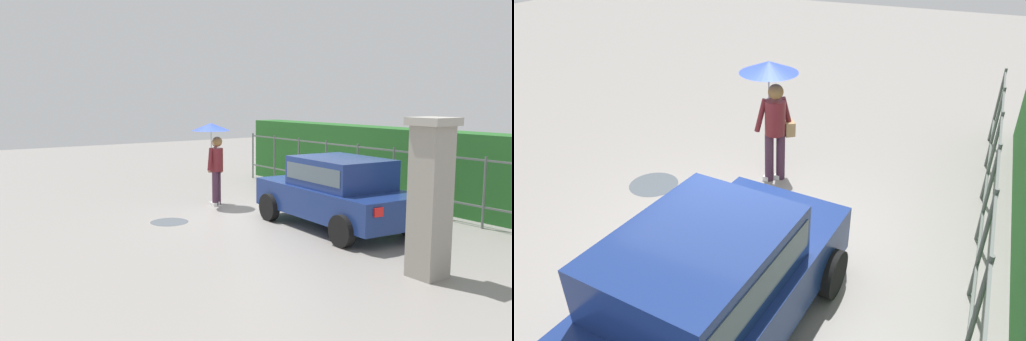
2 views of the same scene
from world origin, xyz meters
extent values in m
plane|color=gray|center=(0.00, 0.00, 0.00)|extent=(40.00, 40.00, 0.00)
cube|color=navy|center=(1.68, 0.55, 0.58)|extent=(3.80, 1.88, 0.60)
cube|color=navy|center=(1.83, 0.54, 1.18)|extent=(1.99, 1.56, 0.60)
cube|color=#4C5B66|center=(1.83, 0.54, 1.20)|extent=(1.84, 1.57, 0.33)
cylinder|color=black|center=(0.38, -0.21, 0.30)|extent=(0.61, 0.22, 0.60)
cylinder|color=black|center=(0.49, 1.47, 0.30)|extent=(0.61, 0.22, 0.60)
cylinder|color=#47283D|center=(-1.70, -0.38, 0.43)|extent=(0.15, 0.15, 0.86)
cylinder|color=#47283D|center=(-1.83, -0.23, 0.43)|extent=(0.15, 0.15, 0.86)
cube|color=white|center=(-1.74, -0.42, 0.04)|extent=(0.26, 0.10, 0.08)
cube|color=white|center=(-1.87, -0.27, 0.04)|extent=(0.26, 0.10, 0.08)
cylinder|color=maroon|center=(-1.76, -0.31, 1.15)|extent=(0.34, 0.34, 0.58)
sphere|color=#DBAD89|center=(-1.76, -0.31, 1.58)|extent=(0.22, 0.22, 0.22)
sphere|color=olive|center=(-1.74, -0.29, 1.60)|extent=(0.25, 0.25, 0.25)
cylinder|color=maroon|center=(-1.68, -0.53, 1.18)|extent=(0.21, 0.23, 0.56)
cylinder|color=maroon|center=(-1.96, -0.19, 1.18)|extent=(0.21, 0.23, 0.56)
cylinder|color=#B2B2B7|center=(-1.79, -0.43, 1.50)|extent=(0.02, 0.02, 0.77)
cone|color=blue|center=(-1.79, -0.43, 1.97)|extent=(0.95, 0.95, 0.18)
cube|color=tan|center=(-2.02, -0.18, 0.91)|extent=(0.36, 0.34, 0.24)
cylinder|color=#59605B|center=(-5.06, 3.01, 0.75)|extent=(0.05, 0.05, 1.50)
cylinder|color=#59605B|center=(-3.84, 3.01, 0.75)|extent=(0.05, 0.05, 1.50)
cylinder|color=#59605B|center=(-2.62, 3.01, 0.75)|extent=(0.05, 0.05, 1.50)
cylinder|color=#59605B|center=(-1.40, 3.01, 0.75)|extent=(0.05, 0.05, 1.50)
cylinder|color=#59605B|center=(-0.18, 3.01, 0.75)|extent=(0.05, 0.05, 1.50)
cylinder|color=#59605B|center=(1.04, 3.01, 0.75)|extent=(0.05, 0.05, 1.50)
cube|color=#59605B|center=(0.43, 3.01, 1.42)|extent=(10.98, 0.03, 0.04)
cube|color=#59605B|center=(0.43, 3.01, 0.45)|extent=(10.98, 0.03, 0.04)
cylinder|color=#4C545B|center=(-0.71, -2.11, 0.00)|extent=(0.83, 0.83, 0.00)
camera|label=1|loc=(10.00, -7.10, 2.73)|focal=38.43mm
camera|label=2|loc=(4.70, 2.61, 4.07)|focal=32.82mm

